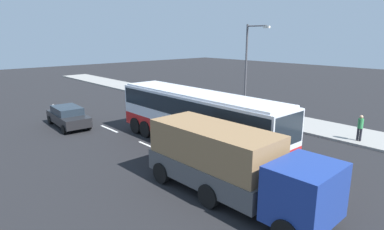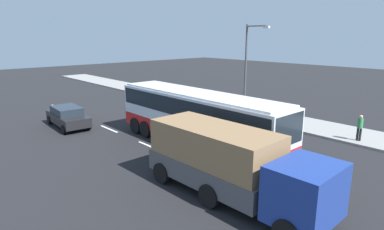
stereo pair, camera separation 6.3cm
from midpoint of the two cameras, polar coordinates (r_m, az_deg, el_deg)
ground_plane at (r=20.20m, az=0.08°, el=-5.15°), size 120.00×120.00×0.00m
sidewalk_curb at (r=26.94m, az=14.66°, el=-0.60°), size 80.00×4.00×0.15m
lane_centreline at (r=20.40m, az=-8.24°, el=-5.10°), size 34.31×0.16×0.01m
coach_bus at (r=19.10m, az=1.03°, el=0.26°), size 12.30×2.77×3.36m
cargo_truck at (r=13.34m, az=6.90°, el=-8.27°), size 8.22×2.80×2.86m
car_black_sedan at (r=25.53m, az=-21.01°, el=-0.19°), size 4.75×2.17×1.49m
pedestrian_near_curb at (r=22.66m, az=27.68°, el=-1.76°), size 0.32×0.32×1.65m
street_lamp at (r=26.38m, az=10.00°, el=8.84°), size 2.12×0.24×7.31m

